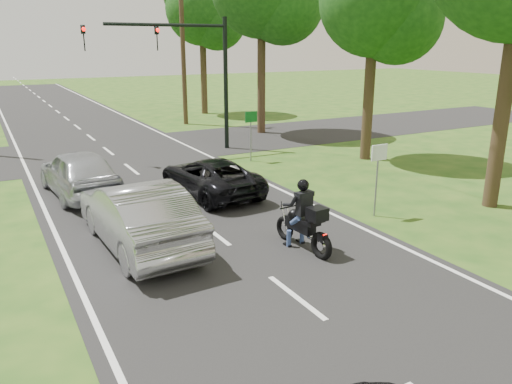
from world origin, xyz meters
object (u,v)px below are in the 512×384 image
(silver_sedan, at_px, (138,215))
(sign_green, at_px, (251,124))
(utility_pole_far, at_px, (183,39))
(sign_white, at_px, (378,163))
(silver_suv, at_px, (79,172))
(traffic_signal, at_px, (187,60))
(motorcycle_rider, at_px, (305,222))
(dark_suv, at_px, (210,176))

(silver_sedan, relative_size, sign_green, 2.34)
(utility_pole_far, bearing_deg, sign_white, -94.51)
(silver_suv, bearing_deg, utility_pole_far, -129.05)
(traffic_signal, height_order, utility_pole_far, utility_pole_far)
(motorcycle_rider, bearing_deg, silver_suv, 113.07)
(sign_green, bearing_deg, motorcycle_rider, -110.63)
(sign_white, bearing_deg, dark_suv, 127.60)
(motorcycle_rider, xyz_separation_m, silver_suv, (-3.92, 7.38, 0.08))
(silver_sedan, height_order, utility_pole_far, utility_pole_far)
(dark_suv, height_order, silver_suv, silver_suv)
(silver_sedan, bearing_deg, sign_green, -137.23)
(motorcycle_rider, height_order, silver_sedan, motorcycle_rider)
(silver_sedan, height_order, traffic_signal, traffic_signal)
(silver_suv, bearing_deg, dark_suv, 147.25)
(silver_suv, height_order, sign_white, sign_white)
(motorcycle_rider, relative_size, utility_pole_far, 0.21)
(sign_white, relative_size, sign_green, 1.00)
(dark_suv, bearing_deg, silver_sedan, 39.54)
(silver_sedan, distance_m, silver_suv, 5.27)
(silver_suv, distance_m, sign_white, 9.57)
(traffic_signal, bearing_deg, silver_suv, -140.93)
(silver_suv, bearing_deg, traffic_signal, -145.75)
(motorcycle_rider, distance_m, dark_suv, 5.37)
(dark_suv, relative_size, sign_green, 2.07)
(silver_sedan, height_order, sign_green, sign_green)
(motorcycle_rider, distance_m, sign_white, 3.49)
(motorcycle_rider, height_order, sign_green, sign_green)
(dark_suv, xyz_separation_m, silver_sedan, (-3.34, -3.23, 0.21))
(dark_suv, relative_size, silver_suv, 0.97)
(motorcycle_rider, relative_size, sign_white, 0.98)
(dark_suv, bearing_deg, utility_pole_far, -112.71)
(silver_suv, bearing_deg, silver_sedan, 90.28)
(dark_suv, distance_m, silver_sedan, 4.65)
(utility_pole_far, xyz_separation_m, sign_green, (-1.30, -11.02, -3.49))
(dark_suv, height_order, silver_sedan, silver_sedan)
(utility_pole_far, bearing_deg, traffic_signal, -109.68)
(silver_sedan, distance_m, sign_green, 9.77)
(silver_suv, xyz_separation_m, utility_pole_far, (8.63, 12.69, 4.30))
(silver_suv, distance_m, utility_pole_far, 15.93)
(silver_sedan, xyz_separation_m, sign_white, (6.66, -1.08, 0.77))
(motorcycle_rider, height_order, utility_pole_far, utility_pole_far)
(motorcycle_rider, bearing_deg, silver_sedan, 143.42)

